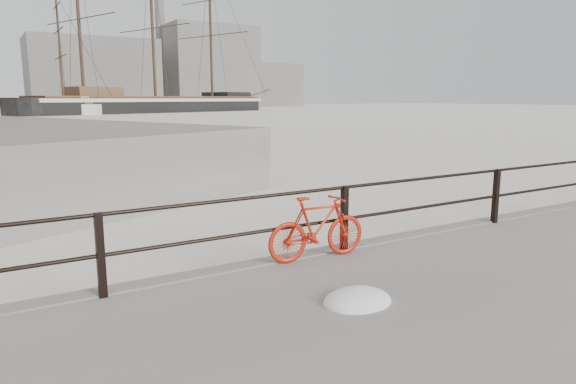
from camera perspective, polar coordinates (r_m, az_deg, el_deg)
ground at (r=10.46m, az=21.11°, el=-4.87°), size 400.00×400.00×0.00m
guardrail at (r=10.20m, az=22.08°, el=-0.43°), size 28.00×0.10×1.00m
bicycle at (r=7.33m, az=3.26°, el=-3.96°), size 1.55×0.35×0.93m
barque_black at (r=102.11m, az=-14.43°, el=8.57°), size 67.30×41.35×35.93m
schooner_mid at (r=90.18m, az=-27.76°, el=7.52°), size 29.25×12.44×20.99m
industrial_west at (r=148.91m, az=-20.85°, el=12.16°), size 32.00×18.00×18.00m
industrial_mid at (r=164.01m, az=-8.83°, el=13.53°), size 26.00×20.00×24.00m
industrial_east at (r=178.32m, az=-2.43°, el=11.76°), size 20.00×16.00×14.00m
smokestack at (r=165.08m, az=-13.98°, el=16.81°), size 2.80×2.80×44.00m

